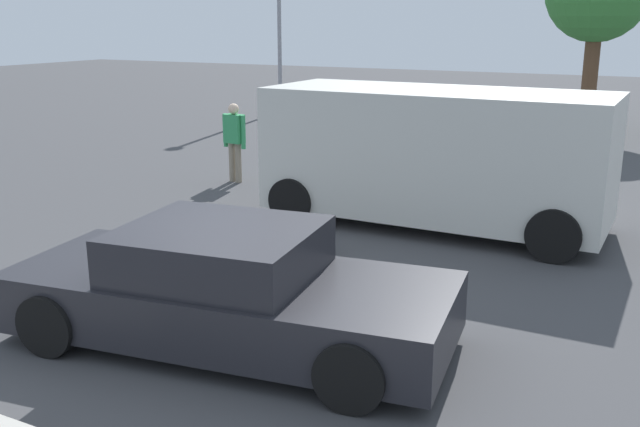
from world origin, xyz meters
The scene contains 5 objects.
ground_plane centered at (0.00, 0.00, 0.00)m, with size 80.00×80.00×0.00m, color #424244.
sedan_foreground centered at (0.26, -0.21, 0.57)m, with size 4.73×2.42×1.23m.
dog centered at (-0.34, 2.66, 0.28)m, with size 0.68×0.37×0.45m.
van_white centered at (0.72, 4.97, 1.18)m, with size 5.35×2.26×2.18m.
pedestrian centered at (-3.93, 6.18, 0.95)m, with size 0.56×0.30×1.60m.
Camera 1 is at (4.24, -5.86, 3.24)m, focal length 40.37 mm.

